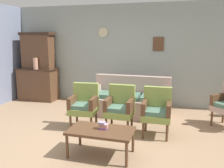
{
  "coord_description": "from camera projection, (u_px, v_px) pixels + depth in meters",
  "views": [
    {
      "loc": [
        1.44,
        -3.68,
        1.8
      ],
      "look_at": [
        0.11,
        0.98,
        0.85
      ],
      "focal_mm": 37.66,
      "sensor_mm": 36.0,
      "label": 1
    }
  ],
  "objects": [
    {
      "name": "cabinet_upper_hutch",
      "position": [
        38.0,
        50.0,
        6.81
      ],
      "size": [
        0.99,
        0.38,
        1.03
      ],
      "color": "brown",
      "rests_on": "side_cabinet"
    },
    {
      "name": "floral_couch",
      "position": [
        130.0,
        101.0,
        5.59
      ],
      "size": [
        1.87,
        0.83,
        0.9
      ],
      "color": "tan",
      "rests_on": "ground"
    },
    {
      "name": "vase_on_cabinet",
      "position": [
        36.0,
        64.0,
        6.62
      ],
      "size": [
        0.13,
        0.13,
        0.33
      ],
      "primitive_type": "cylinder",
      "color": "tan",
      "rests_on": "side_cabinet"
    },
    {
      "name": "armchair_by_doorway",
      "position": [
        84.0,
        104.0,
        4.73
      ],
      "size": [
        0.56,
        0.54,
        0.9
      ],
      "color": "#849947",
      "rests_on": "ground"
    },
    {
      "name": "armchair_row_middle",
      "position": [
        120.0,
        106.0,
        4.56
      ],
      "size": [
        0.52,
        0.49,
        0.9
      ],
      "color": "#849947",
      "rests_on": "ground"
    },
    {
      "name": "armchair_near_cabinet",
      "position": [
        157.0,
        109.0,
        4.35
      ],
      "size": [
        0.53,
        0.5,
        0.9
      ],
      "color": "#849947",
      "rests_on": "ground"
    },
    {
      "name": "book_stack_on_table",
      "position": [
        103.0,
        126.0,
        3.62
      ],
      "size": [
        0.15,
        0.09,
        0.11
      ],
      "color": "#8A58B2",
      "rests_on": "coffee_table"
    },
    {
      "name": "coffee_table",
      "position": [
        101.0,
        132.0,
        3.61
      ],
      "size": [
        1.0,
        0.56,
        0.42
      ],
      "color": "brown",
      "rests_on": "ground"
    },
    {
      "name": "side_cabinet",
      "position": [
        38.0,
        84.0,
        6.92
      ],
      "size": [
        1.16,
        0.55,
        0.93
      ],
      "color": "brown",
      "rests_on": "ground"
    },
    {
      "name": "ground_plane",
      "position": [
        91.0,
        140.0,
        4.21
      ],
      "size": [
        7.68,
        7.68,
        0.0
      ],
      "primitive_type": "plane",
      "color": "#997A5B"
    },
    {
      "name": "wall_back_with_decor",
      "position": [
        125.0,
        55.0,
        6.43
      ],
      "size": [
        6.4,
        0.09,
        2.7
      ],
      "color": "#939E99",
      "rests_on": "ground"
    }
  ]
}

